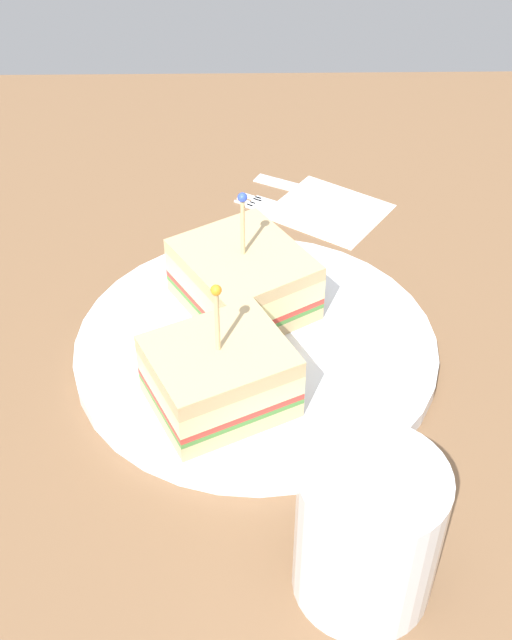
{
  "coord_description": "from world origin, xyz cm",
  "views": [
    {
      "loc": [
        45.18,
        -0.75,
        41.66
      ],
      "look_at": [
        0.0,
        0.0,
        3.25
      ],
      "focal_mm": 46.03,
      "sensor_mm": 36.0,
      "label": 1
    }
  ],
  "objects_px": {
    "plate": "(256,347)",
    "sandwich_half_back": "(220,376)",
    "napkin": "(329,210)",
    "drink_glass": "(367,537)",
    "fork": "(280,209)",
    "knife": "(307,190)",
    "sandwich_half_front": "(243,279)"
  },
  "relations": [
    {
      "from": "plate",
      "to": "sandwich_half_back",
      "type": "bearing_deg",
      "value": -21.88
    },
    {
      "from": "napkin",
      "to": "knife",
      "type": "bearing_deg",
      "value": -153.19
    },
    {
      "from": "sandwich_half_back",
      "to": "napkin",
      "type": "relative_size",
      "value": 1.16
    },
    {
      "from": "sandwich_half_back",
      "to": "knife",
      "type": "height_order",
      "value": "sandwich_half_back"
    },
    {
      "from": "plate",
      "to": "drink_glass",
      "type": "bearing_deg",
      "value": 16.29
    },
    {
      "from": "sandwich_half_back",
      "to": "napkin",
      "type": "distance_m",
      "value": 0.28
    },
    {
      "from": "sandwich_half_front",
      "to": "drink_glass",
      "type": "xyz_separation_m",
      "value": [
        0.24,
        0.07,
        0.01
      ]
    },
    {
      "from": "sandwich_half_back",
      "to": "drink_glass",
      "type": "height_order",
      "value": "sandwich_half_back"
    },
    {
      "from": "sandwich_half_front",
      "to": "fork",
      "type": "xyz_separation_m",
      "value": [
        -0.15,
        0.03,
        -0.03
      ]
    },
    {
      "from": "plate",
      "to": "fork",
      "type": "bearing_deg",
      "value": 172.49
    },
    {
      "from": "napkin",
      "to": "drink_glass",
      "type": "bearing_deg",
      "value": -2.16
    },
    {
      "from": "sandwich_half_front",
      "to": "fork",
      "type": "distance_m",
      "value": 0.16
    },
    {
      "from": "sandwich_half_front",
      "to": "knife",
      "type": "bearing_deg",
      "value": 161.45
    },
    {
      "from": "fork",
      "to": "knife",
      "type": "xyz_separation_m",
      "value": [
        -0.03,
        0.03,
        0.0
      ]
    },
    {
      "from": "plate",
      "to": "drink_glass",
      "type": "distance_m",
      "value": 0.2
    },
    {
      "from": "sandwich_half_front",
      "to": "sandwich_half_back",
      "type": "xyz_separation_m",
      "value": [
        0.11,
        -0.02,
        0.0
      ]
    },
    {
      "from": "drink_glass",
      "to": "napkin",
      "type": "xyz_separation_m",
      "value": [
        -0.39,
        0.01,
        -0.04
      ]
    },
    {
      "from": "sandwich_half_back",
      "to": "drink_glass",
      "type": "distance_m",
      "value": 0.15
    },
    {
      "from": "sandwich_half_front",
      "to": "napkin",
      "type": "relative_size",
      "value": 1.3
    },
    {
      "from": "plate",
      "to": "sandwich_half_back",
      "type": "distance_m",
      "value": 0.07
    },
    {
      "from": "drink_glass",
      "to": "plate",
      "type": "bearing_deg",
      "value": -163.71
    },
    {
      "from": "knife",
      "to": "sandwich_half_front",
      "type": "bearing_deg",
      "value": -18.55
    },
    {
      "from": "drink_glass",
      "to": "fork",
      "type": "bearing_deg",
      "value": -175.47
    },
    {
      "from": "drink_glass",
      "to": "knife",
      "type": "distance_m",
      "value": 0.42
    },
    {
      "from": "sandwich_half_back",
      "to": "drink_glass",
      "type": "bearing_deg",
      "value": 32.08
    },
    {
      "from": "fork",
      "to": "knife",
      "type": "relative_size",
      "value": 0.92
    },
    {
      "from": "plate",
      "to": "knife",
      "type": "bearing_deg",
      "value": 166.85
    },
    {
      "from": "sandwich_half_back",
      "to": "knife",
      "type": "distance_m",
      "value": 0.3
    },
    {
      "from": "sandwich_half_front",
      "to": "napkin",
      "type": "bearing_deg",
      "value": 152.06
    },
    {
      "from": "sandwich_half_front",
      "to": "napkin",
      "type": "xyz_separation_m",
      "value": [
        -0.15,
        0.08,
        -0.04
      ]
    },
    {
      "from": "drink_glass",
      "to": "sandwich_half_back",
      "type": "bearing_deg",
      "value": -147.92
    },
    {
      "from": "sandwich_half_front",
      "to": "napkin",
      "type": "height_order",
      "value": "sandwich_half_front"
    }
  ]
}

